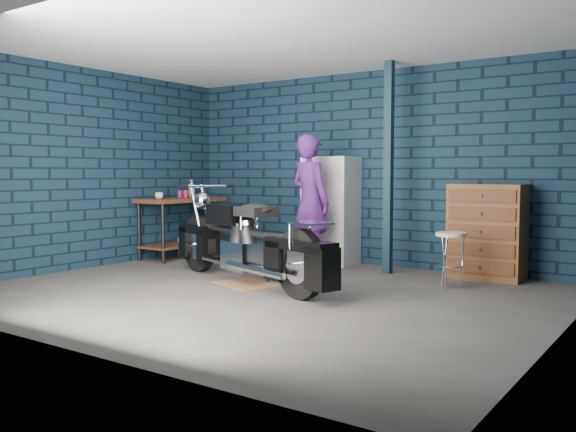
% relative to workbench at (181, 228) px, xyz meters
% --- Properties ---
extents(ground, '(6.00, 6.00, 0.00)m').
position_rel_workbench_xyz_m(ground, '(2.68, -1.50, -0.46)').
color(ground, '#504D4B').
rests_on(ground, ground).
extents(room_walls, '(6.02, 5.01, 2.71)m').
position_rel_workbench_xyz_m(room_walls, '(2.68, -0.95, 1.45)').
color(room_walls, '#102636').
rests_on(room_walls, ground).
extents(support_post, '(0.10, 0.10, 2.70)m').
position_rel_workbench_xyz_m(support_post, '(3.23, 0.45, 0.90)').
color(support_post, '#102833').
rests_on(support_post, ground).
extents(workbench, '(0.60, 1.40, 0.91)m').
position_rel_workbench_xyz_m(workbench, '(0.00, 0.00, 0.00)').
color(workbench, '#5B301B').
rests_on(workbench, ground).
extents(drip_mat, '(0.85, 0.74, 0.01)m').
position_rel_workbench_xyz_m(drip_mat, '(2.24, -1.21, -0.45)').
color(drip_mat, '#8B5F3C').
rests_on(drip_mat, ground).
extents(motorcycle, '(2.68, 1.52, 1.14)m').
position_rel_workbench_xyz_m(motorcycle, '(2.24, -1.21, 0.12)').
color(motorcycle, black).
rests_on(motorcycle, ground).
extents(person, '(0.76, 0.61, 1.80)m').
position_rel_workbench_xyz_m(person, '(2.23, 0.16, 0.44)').
color(person, '#4E1E70').
rests_on(person, ground).
extents(storage_bin, '(0.45, 0.32, 0.28)m').
position_rel_workbench_xyz_m(storage_bin, '(0.02, 0.29, -0.31)').
color(storage_bin, '#93969B').
rests_on(storage_bin, ground).
extents(locker, '(0.71, 0.51, 1.52)m').
position_rel_workbench_xyz_m(locker, '(2.21, 0.73, 0.30)').
color(locker, silver).
rests_on(locker, ground).
extents(tool_chest, '(0.87, 0.48, 1.15)m').
position_rel_workbench_xyz_m(tool_chest, '(4.40, 0.73, 0.12)').
color(tool_chest, brown).
rests_on(tool_chest, ground).
extents(shop_stool, '(0.43, 0.43, 0.62)m').
position_rel_workbench_xyz_m(shop_stool, '(4.25, -0.07, -0.14)').
color(shop_stool, beige).
rests_on(shop_stool, ground).
extents(cup_a, '(0.14, 0.14, 0.09)m').
position_rel_workbench_xyz_m(cup_a, '(-0.02, -0.43, 0.50)').
color(cup_a, beige).
rests_on(cup_a, workbench).
extents(mug_purple, '(0.10, 0.10, 0.11)m').
position_rel_workbench_xyz_m(mug_purple, '(-0.06, 0.04, 0.51)').
color(mug_purple, '#521964').
rests_on(mug_purple, workbench).
extents(mug_red, '(0.09, 0.09, 0.12)m').
position_rel_workbench_xyz_m(mug_red, '(0.00, 0.10, 0.51)').
color(mug_red, maroon).
rests_on(mug_red, workbench).
extents(bottle, '(0.12, 0.12, 0.27)m').
position_rel_workbench_xyz_m(bottle, '(-0.11, 0.35, 0.59)').
color(bottle, '#93969B').
rests_on(bottle, workbench).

